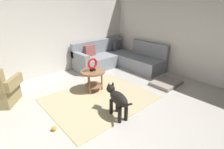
{
  "coord_description": "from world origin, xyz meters",
  "views": [
    {
      "loc": [
        -1.9,
        -2.05,
        2.0
      ],
      "look_at": [
        0.45,
        0.6,
        0.55
      ],
      "focal_mm": 26.92,
      "sensor_mm": 36.0,
      "label": 1
    }
  ],
  "objects_px": {
    "dog_bed_mat": "(166,83)",
    "dog_toy_ball": "(54,129)",
    "sectional_couch": "(118,59)",
    "dog": "(117,99)",
    "torus_sculpture": "(92,64)",
    "side_table": "(93,75)"
  },
  "relations": [
    {
      "from": "sectional_couch",
      "to": "dog_bed_mat",
      "type": "bearing_deg",
      "value": -90.16
    },
    {
      "from": "dog_toy_ball",
      "to": "dog",
      "type": "bearing_deg",
      "value": -20.21
    },
    {
      "from": "dog_toy_ball",
      "to": "dog_bed_mat",
      "type": "bearing_deg",
      "value": -4.98
    },
    {
      "from": "sectional_couch",
      "to": "dog",
      "type": "bearing_deg",
      "value": -133.64
    },
    {
      "from": "sectional_couch",
      "to": "dog_toy_ball",
      "type": "relative_size",
      "value": 26.35
    },
    {
      "from": "dog_bed_mat",
      "to": "dog_toy_ball",
      "type": "height_order",
      "value": "dog_bed_mat"
    },
    {
      "from": "torus_sculpture",
      "to": "dog",
      "type": "xyz_separation_m",
      "value": [
        -0.28,
        -1.17,
        -0.33
      ]
    },
    {
      "from": "side_table",
      "to": "dog_toy_ball",
      "type": "bearing_deg",
      "value": -151.3
    },
    {
      "from": "dog_bed_mat",
      "to": "dog",
      "type": "xyz_separation_m",
      "value": [
        -1.98,
        -0.14,
        0.33
      ]
    },
    {
      "from": "dog_bed_mat",
      "to": "dog_toy_ball",
      "type": "relative_size",
      "value": 9.37
    },
    {
      "from": "dog",
      "to": "dog_toy_ball",
      "type": "distance_m",
      "value": 1.23
    },
    {
      "from": "dog_toy_ball",
      "to": "side_table",
      "type": "bearing_deg",
      "value": 28.7
    },
    {
      "from": "sectional_couch",
      "to": "dog_bed_mat",
      "type": "distance_m",
      "value": 1.96
    },
    {
      "from": "dog",
      "to": "dog_toy_ball",
      "type": "xyz_separation_m",
      "value": [
        -1.11,
        0.41,
        -0.33
      ]
    },
    {
      "from": "torus_sculpture",
      "to": "dog_toy_ball",
      "type": "bearing_deg",
      "value": -151.3
    },
    {
      "from": "side_table",
      "to": "dog_bed_mat",
      "type": "height_order",
      "value": "side_table"
    },
    {
      "from": "sectional_couch",
      "to": "dog_toy_ball",
      "type": "height_order",
      "value": "sectional_couch"
    },
    {
      "from": "dog_toy_ball",
      "to": "sectional_couch",
      "type": "bearing_deg",
      "value": 28.38
    },
    {
      "from": "side_table",
      "to": "dog_toy_ball",
      "type": "distance_m",
      "value": 1.62
    },
    {
      "from": "sectional_couch",
      "to": "side_table",
      "type": "bearing_deg",
      "value": -151.89
    },
    {
      "from": "torus_sculpture",
      "to": "side_table",
      "type": "bearing_deg",
      "value": 63.43
    },
    {
      "from": "torus_sculpture",
      "to": "sectional_couch",
      "type": "bearing_deg",
      "value": 28.11
    }
  ]
}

